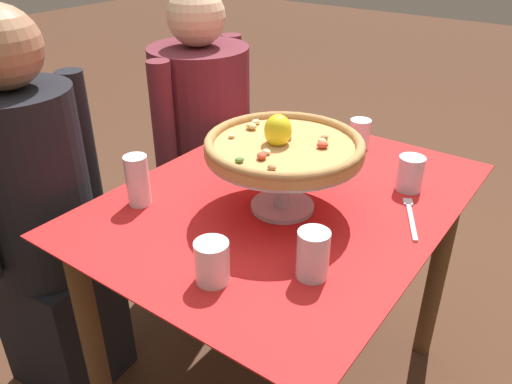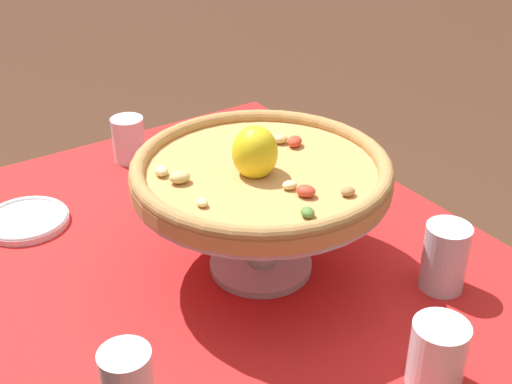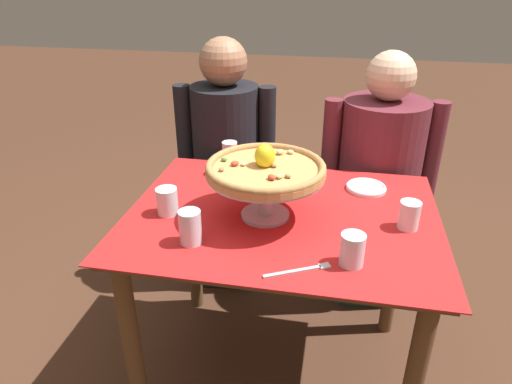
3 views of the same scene
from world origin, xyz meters
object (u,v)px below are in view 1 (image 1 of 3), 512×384
Objects in this scene: water_glass_side_left at (212,264)px; side_plate at (270,139)px; water_glass_side_right at (359,135)px; water_glass_front_right at (410,175)px; water_glass_front_left at (313,256)px; pizza at (284,145)px; diner_right at (203,148)px; diner_left at (43,229)px; pizza_stand at (283,168)px; water_glass_back_left at (138,184)px; dinner_fork at (411,216)px.

side_plate is at bearing 25.25° from water_glass_side_left.
water_glass_side_right is 0.81m from water_glass_side_left.
water_glass_front_left is at bearing 177.42° from water_glass_front_right.
pizza is 3.59× the size of water_glass_front_left.
side_plate is 0.41m from diner_right.
side_plate is 0.12× the size of diner_left.
diner_left is (-0.11, 0.86, -0.21)m from water_glass_front_left.
diner_left reaches higher than diner_right.
water_glass_side_left is at bearing -172.36° from pizza_stand.
pizza_stand reaches higher than water_glass_front_left.
water_glass_front_right is 0.74m from water_glass_back_left.
diner_right is (0.42, 0.65, -0.27)m from pizza_stand.
water_glass_back_left is at bearing 122.26° from pizza.
water_glass_front_left is 0.21m from water_glass_side_left.
pizza_stand is 0.35m from dinner_fork.
pizza reaches higher than water_glass_front_left.
water_glass_side_left is (-0.33, -0.05, -0.14)m from pizza.
pizza is at bearing 114.13° from pizza_stand.
pizza is 0.36m from water_glass_side_left.
water_glass_front_right is 0.65× the size of side_plate.
pizza_stand is at bearing 46.10° from water_glass_front_left.
pizza_stand is 4.10× the size of water_glass_side_right.
water_glass_back_left is (-0.67, 0.31, 0.02)m from water_glass_side_right.
pizza is 0.37m from dinner_fork.
water_glass_front_left is 0.36m from dinner_fork.
water_glass_side_left is 1.04m from diner_right.
side_plate is at bearing 38.50° from pizza.
pizza is 4.16× the size of water_glass_side_right.
water_glass_side_right is at bearing 1.40° from pizza.
water_glass_front_left is 1.12× the size of water_glass_front_right.
diner_left is 1.03× the size of diner_right.
water_glass_back_left is at bearing 120.26° from dinner_fork.
side_plate is 0.59m from dinner_fork.
water_glass_front_right is at bearing -96.03° from side_plate.
diner_right is at bearing 57.24° from pizza_stand.
diner_right is at bearing 81.80° from water_glass_front_right.
water_glass_front_left is 0.80× the size of water_glass_back_left.
pizza_stand reaches higher than side_plate.
water_glass_side_left is 0.51× the size of dinner_fork.
diner_right is at bearing -0.42° from diner_left.
side_plate is at bearing 83.97° from water_glass_front_right.
pizza_stand is 0.38m from water_glass_back_left.
pizza reaches higher than water_glass_side_left.
water_glass_front_left is 0.09× the size of diner_left.
water_glass_side_right is 0.29m from side_plate.
water_glass_side_left is at bearing -137.30° from diner_right.
diner_right is (-0.05, 0.64, -0.19)m from water_glass_side_right.
water_glass_front_left is at bearing -82.81° from diner_left.
water_glass_back_left is 0.11× the size of diner_right.
water_glass_side_right is at bearing -85.14° from diner_right.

